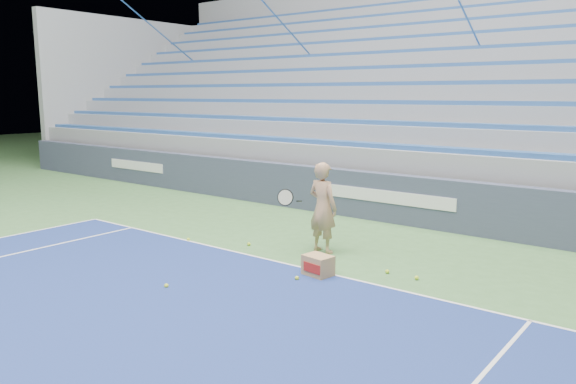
# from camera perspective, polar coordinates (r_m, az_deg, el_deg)

# --- Properties ---
(sponsor_barrier) EXTENTS (30.00, 0.32, 1.10)m
(sponsor_barrier) POSITION_cam_1_polar(r_m,az_deg,el_deg) (12.88, 10.38, -0.61)
(sponsor_barrier) COLOR #383F55
(sponsor_barrier) RESTS_ON ground
(bleachers) EXTENTS (31.00, 9.15, 7.30)m
(bleachers) POSITION_cam_1_polar(r_m,az_deg,el_deg) (17.95, 19.15, 7.75)
(bleachers) COLOR gray
(bleachers) RESTS_ON ground
(tennis_player) EXTENTS (0.93, 0.85, 1.67)m
(tennis_player) POSITION_cam_1_polar(r_m,az_deg,el_deg) (10.20, 3.52, -1.59)
(tennis_player) COLOR tan
(tennis_player) RESTS_ON ground
(ball_box) EXTENTS (0.49, 0.41, 0.33)m
(ball_box) POSITION_cam_1_polar(r_m,az_deg,el_deg) (9.05, 3.07, -7.47)
(ball_box) COLOR #AA8352
(ball_box) RESTS_ON ground
(tennis_ball_0) EXTENTS (0.07, 0.07, 0.07)m
(tennis_ball_0) POSITION_cam_1_polar(r_m,az_deg,el_deg) (8.86, 0.92, -8.75)
(tennis_ball_0) COLOR #CCE62F
(tennis_ball_0) RESTS_ON ground
(tennis_ball_1) EXTENTS (0.07, 0.07, 0.07)m
(tennis_ball_1) POSITION_cam_1_polar(r_m,az_deg,el_deg) (9.31, 10.05, -7.96)
(tennis_ball_1) COLOR #CCE62F
(tennis_ball_1) RESTS_ON ground
(tennis_ball_2) EXTENTS (0.07, 0.07, 0.07)m
(tennis_ball_2) POSITION_cam_1_polar(r_m,az_deg,el_deg) (9.10, 12.94, -8.49)
(tennis_ball_2) COLOR #CCE62F
(tennis_ball_2) RESTS_ON ground
(tennis_ball_3) EXTENTS (0.07, 0.07, 0.07)m
(tennis_ball_3) POSITION_cam_1_polar(r_m,az_deg,el_deg) (11.30, -10.10, -4.77)
(tennis_ball_3) COLOR #CCE62F
(tennis_ball_3) RESTS_ON ground
(tennis_ball_4) EXTENTS (0.07, 0.07, 0.07)m
(tennis_ball_4) POSITION_cam_1_polar(r_m,az_deg,el_deg) (10.82, -4.00, -5.30)
(tennis_ball_4) COLOR #CCE62F
(tennis_ball_4) RESTS_ON ground
(tennis_ball_5) EXTENTS (0.07, 0.07, 0.07)m
(tennis_ball_5) POSITION_cam_1_polar(r_m,az_deg,el_deg) (8.72, -12.26, -9.29)
(tennis_ball_5) COLOR #CCE62F
(tennis_ball_5) RESTS_ON ground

